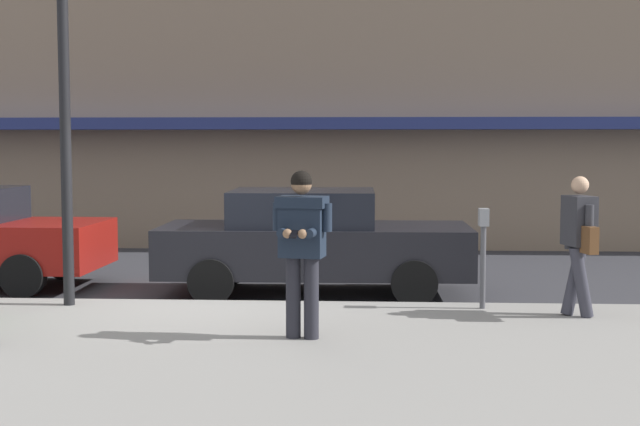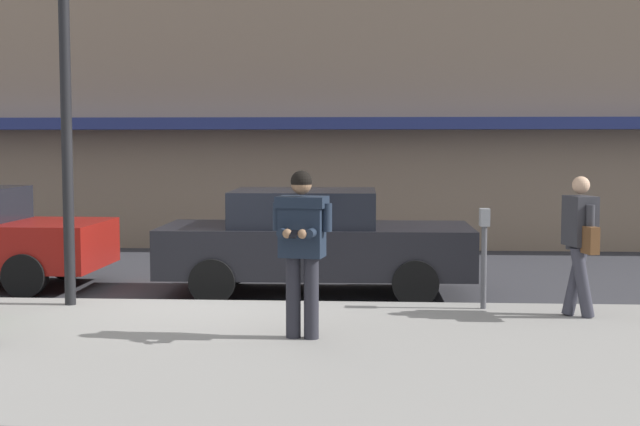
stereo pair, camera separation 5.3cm
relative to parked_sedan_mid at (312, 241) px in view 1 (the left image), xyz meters
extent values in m
plane|color=#333338|center=(-1.29, -1.10, -0.79)|extent=(80.00, 80.00, 0.00)
cube|color=gray|center=(-0.29, -3.95, -0.72)|extent=(32.00, 5.30, 0.14)
cube|color=silver|center=(-0.29, -1.05, -0.79)|extent=(28.00, 0.12, 0.01)
cube|color=navy|center=(-0.29, 5.05, 1.81)|extent=(26.60, 0.70, 0.24)
cylinder|color=black|center=(-4.11, 1.20, -0.47)|extent=(0.64, 0.23, 0.64)
cylinder|color=black|center=(-4.14, -0.51, -0.47)|extent=(0.64, 0.23, 0.64)
cube|color=black|center=(0.04, 0.00, -0.12)|extent=(4.52, 1.88, 0.70)
cube|color=black|center=(-0.14, 0.00, 0.49)|extent=(2.09, 1.66, 0.52)
cylinder|color=black|center=(1.42, 0.87, -0.47)|extent=(0.64, 0.23, 0.64)
cylinder|color=black|center=(1.45, -0.84, -0.47)|extent=(0.64, 0.23, 0.64)
cylinder|color=black|center=(-1.37, 0.84, -0.47)|extent=(0.64, 0.23, 0.64)
cylinder|color=black|center=(-1.34, -0.87, -0.47)|extent=(0.64, 0.23, 0.64)
cylinder|color=#23232B|center=(0.22, -3.53, -0.21)|extent=(0.16, 0.16, 0.88)
cylinder|color=#23232B|center=(0.02, -3.50, -0.21)|extent=(0.16, 0.16, 0.88)
cube|color=#192333|center=(0.12, -3.52, 0.55)|extent=(0.51, 0.38, 0.64)
cube|color=#192333|center=(0.12, -3.52, 0.82)|extent=(0.57, 0.43, 0.12)
cylinder|color=#192333|center=(0.38, -3.56, 0.66)|extent=(0.11, 0.11, 0.30)
cylinder|color=#192333|center=(0.24, -3.70, 0.51)|extent=(0.15, 0.31, 0.10)
sphere|color=#8C6647|center=(0.14, -3.83, 0.51)|extent=(0.10, 0.10, 0.10)
cylinder|color=#192333|center=(-0.15, -3.47, 0.66)|extent=(0.11, 0.11, 0.30)
cylinder|color=#192333|center=(-0.06, -3.65, 0.51)|extent=(0.15, 0.31, 0.10)
sphere|color=#8C6647|center=(-0.01, -3.80, 0.51)|extent=(0.10, 0.10, 0.10)
cube|color=black|center=(0.06, -3.85, 0.51)|extent=(0.10, 0.15, 0.07)
sphere|color=#8C6647|center=(0.11, -3.55, 1.01)|extent=(0.22, 0.22, 0.22)
sphere|color=black|center=(0.11, -3.55, 1.04)|extent=(0.23, 0.23, 0.23)
cylinder|color=#33333D|center=(3.33, -2.04, -0.22)|extent=(0.35, 0.23, 0.87)
cylinder|color=#33333D|center=(3.37, -2.22, -0.22)|extent=(0.35, 0.23, 0.87)
cube|color=#2D2D33|center=(3.35, -2.13, 0.51)|extent=(0.38, 0.48, 0.60)
cylinder|color=#2D2D33|center=(3.28, -1.89, 0.43)|extent=(0.10, 0.10, 0.58)
cylinder|color=#2D2D33|center=(3.41, -2.37, 0.43)|extent=(0.10, 0.10, 0.58)
sphere|color=tan|center=(3.35, -2.13, 0.94)|extent=(0.21, 0.21, 0.21)
cube|color=brown|center=(3.40, -2.43, 0.31)|extent=(0.18, 0.26, 0.32)
cylinder|color=black|center=(-3.04, -1.75, 1.65)|extent=(0.14, 0.14, 4.60)
cylinder|color=#4C4C51|center=(2.27, -1.70, -0.13)|extent=(0.07, 0.07, 1.05)
cube|color=gray|center=(2.27, -1.70, 0.51)|extent=(0.12, 0.18, 0.22)
camera|label=1|loc=(0.84, -12.92, 1.47)|focal=50.00mm
camera|label=2|loc=(0.89, -12.92, 1.47)|focal=50.00mm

